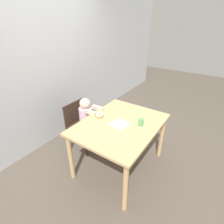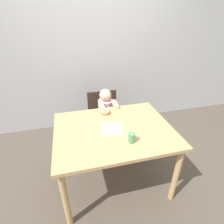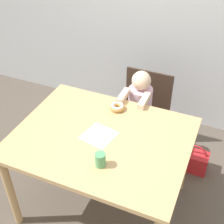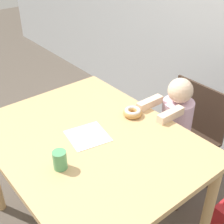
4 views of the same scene
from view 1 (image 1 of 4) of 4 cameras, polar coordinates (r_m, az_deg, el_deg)
The scene contains 9 objects.
ground_plane at distance 2.84m, azimuth 2.32°, elevation -16.86°, with size 12.00×12.00×0.00m, color brown.
wall_back at distance 3.08m, azimuth -20.64°, elevation 12.28°, with size 8.00×0.05×2.50m.
dining_table at distance 2.41m, azimuth 2.63°, elevation -5.58°, with size 1.24×0.97×0.76m.
chair at distance 3.00m, azimuth -9.91°, elevation -3.92°, with size 0.45×0.43×0.80m.
child_figure at distance 2.90m, azimuth -8.24°, elevation -3.80°, with size 0.23×0.39×0.94m.
donut at distance 2.50m, azimuth -4.11°, elevation -1.06°, with size 0.12×0.12×0.05m.
napkin at distance 2.34m, azimuth 2.36°, elevation -3.84°, with size 0.25×0.25×0.00m.
handbag at distance 3.47m, azimuth -1.85°, elevation -4.94°, with size 0.25×0.15×0.30m.
cup at distance 2.31m, azimuth 9.43°, elevation -3.32°, with size 0.07×0.07×0.10m.
Camera 1 is at (-1.71, -1.03, 2.02)m, focal length 28.00 mm.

